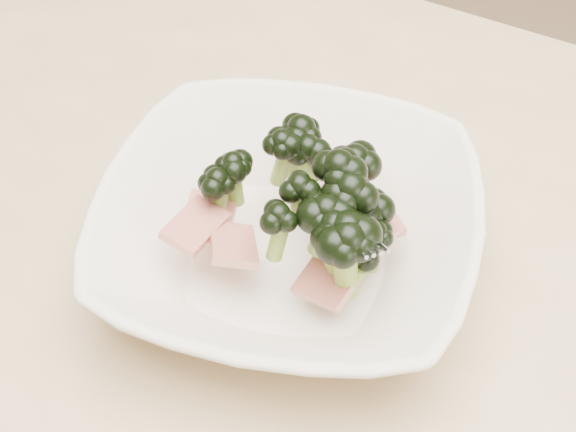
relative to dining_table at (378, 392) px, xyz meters
The scene contains 2 objects.
dining_table is the anchor object (origin of this frame).
broccoli_dish 0.16m from the dining_table, behind, with size 0.34×0.34×0.12m.
Camera 1 is at (0.11, -0.33, 1.22)m, focal length 50.00 mm.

